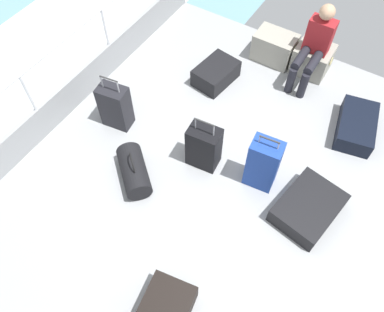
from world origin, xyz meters
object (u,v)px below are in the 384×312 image
(suitcase_2, at_px, (263,164))
(suitcase_4, at_px, (216,74))
(cargo_crate_1, at_px, (312,59))
(duffel_bag, at_px, (134,171))
(passenger_seated, at_px, (314,45))
(suitcase_5, at_px, (115,107))
(cargo_crate_0, at_px, (274,47))
(suitcase_1, at_px, (356,126))
(suitcase_6, at_px, (308,208))
(suitcase_3, at_px, (204,147))

(suitcase_2, bearing_deg, suitcase_4, 137.42)
(cargo_crate_1, height_order, duffel_bag, duffel_bag)
(duffel_bag, bearing_deg, suitcase_4, 89.89)
(passenger_seated, bearing_deg, suitcase_2, -83.60)
(cargo_crate_1, xyz_separation_m, suitcase_2, (0.21, -2.08, 0.16))
(cargo_crate_1, bearing_deg, suitcase_4, -138.92)
(suitcase_4, bearing_deg, suitcase_5, -117.55)
(suitcase_2, xyz_separation_m, suitcase_4, (-1.26, 1.16, -0.22))
(cargo_crate_0, distance_m, suitcase_4, 0.98)
(cargo_crate_0, relative_size, suitcase_5, 0.77)
(suitcase_1, relative_size, duffel_bag, 1.26)
(cargo_crate_0, bearing_deg, suitcase_6, -56.02)
(suitcase_6, bearing_deg, suitcase_2, 171.54)
(suitcase_2, distance_m, suitcase_5, 1.97)
(suitcase_3, xyz_separation_m, duffel_bag, (-0.57, -0.63, -0.15))
(suitcase_1, xyz_separation_m, duffel_bag, (-1.99, -2.06, 0.03))
(cargo_crate_1, distance_m, suitcase_6, 2.34)
(cargo_crate_1, height_order, suitcase_4, cargo_crate_1)
(suitcase_2, xyz_separation_m, suitcase_6, (0.64, -0.10, -0.25))
(suitcase_1, bearing_deg, suitcase_2, -118.76)
(suitcase_1, bearing_deg, cargo_crate_0, 154.80)
(cargo_crate_1, height_order, suitcase_6, cargo_crate_1)
(suitcase_5, bearing_deg, passenger_seated, 49.79)
(suitcase_1, xyz_separation_m, suitcase_3, (-1.42, -1.42, 0.18))
(passenger_seated, bearing_deg, suitcase_6, -66.71)
(suitcase_4, bearing_deg, passenger_seated, 34.85)
(suitcase_4, relative_size, duffel_bag, 0.99)
(cargo_crate_0, bearing_deg, suitcase_1, -25.20)
(cargo_crate_0, xyz_separation_m, suitcase_4, (-0.49, -0.85, -0.08))
(suitcase_5, bearing_deg, suitcase_4, 62.45)
(suitcase_4, bearing_deg, suitcase_3, -66.19)
(passenger_seated, xyz_separation_m, suitcase_4, (-1.05, -0.73, -0.45))
(suitcase_3, relative_size, duffel_bag, 1.14)
(passenger_seated, xyz_separation_m, suitcase_3, (-0.49, -2.01, -0.28))
(suitcase_2, bearing_deg, duffel_bag, -149.47)
(cargo_crate_1, height_order, suitcase_5, suitcase_5)
(suitcase_1, bearing_deg, duffel_bag, -134.01)
(cargo_crate_1, xyz_separation_m, suitcase_3, (-0.49, -2.19, 0.10))
(suitcase_6, bearing_deg, suitcase_5, -178.27)
(suitcase_6, xyz_separation_m, duffel_bag, (-1.91, -0.65, 0.04))
(cargo_crate_0, height_order, suitcase_4, cargo_crate_0)
(suitcase_2, distance_m, duffel_bag, 1.49)
(suitcase_1, height_order, suitcase_6, suitcase_1)
(suitcase_3, height_order, suitcase_4, suitcase_3)
(duffel_bag, bearing_deg, suitcase_5, 140.43)
(suitcase_2, distance_m, suitcase_3, 0.71)
(cargo_crate_1, distance_m, duffel_bag, 3.02)
(suitcase_1, height_order, suitcase_3, suitcase_3)
(suitcase_3, xyz_separation_m, suitcase_6, (1.35, 0.02, -0.19))
(cargo_crate_0, distance_m, suitcase_1, 1.65)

